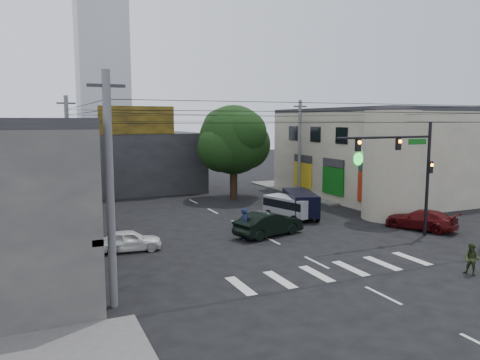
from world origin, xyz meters
TOP-DOWN VIEW (x-y plane):
  - ground at (0.00, 0.00)m, footprint 160.00×160.00m
  - sidewalk_far_right at (18.00, 18.00)m, footprint 16.00×16.00m
  - building_right at (18.00, 13.00)m, footprint 14.00×18.00m
  - corner_column at (11.00, 4.00)m, footprint 4.00×4.00m
  - building_far at (-4.00, 26.00)m, footprint 14.00×10.00m
  - billboard at (-4.00, 21.10)m, footprint 7.00×0.30m
  - tower_distant at (0.00, 70.00)m, footprint 9.00×9.00m
  - street_tree at (4.00, 17.00)m, footprint 6.40×6.40m
  - traffic_gantry at (7.82, -1.00)m, footprint 7.10×0.35m
  - utility_pole_near_left at (-10.50, -4.50)m, footprint 0.32×0.32m
  - utility_pole_far_left at (-10.50, 16.00)m, footprint 0.32×0.32m
  - utility_pole_far_right at (10.50, 16.00)m, footprint 0.32×0.32m
  - dark_sedan at (0.38, 3.04)m, footprint 3.96×5.52m
  - white_compact at (-8.39, 3.17)m, footprint 2.27×3.89m
  - maroon_sedan at (10.50, 0.36)m, footprint 5.44×6.10m
  - silver_minivan at (3.99, 6.71)m, footprint 4.77×3.67m
  - navy_van at (5.18, 7.09)m, footprint 5.93×4.73m
  - traffic_officer at (-1.41, 2.74)m, footprint 1.17×1.17m
  - pedestrian_olive at (5.63, -7.65)m, footprint 1.13×1.08m

SIDE VIEW (x-z plane):
  - ground at x=0.00m, z-range 0.00..0.00m
  - sidewalk_far_right at x=18.00m, z-range 0.00..0.15m
  - white_compact at x=-8.39m, z-range 0.00..1.21m
  - maroon_sedan at x=10.50m, z-range 0.00..1.35m
  - pedestrian_olive at x=5.63m, z-range 0.00..1.53m
  - dark_sedan at x=0.38m, z-range 0.00..1.55m
  - silver_minivan at x=3.99m, z-range 0.00..1.69m
  - navy_van at x=5.18m, z-range 0.00..1.93m
  - traffic_officer at x=-1.41m, z-range 0.00..1.94m
  - building_far at x=-4.00m, z-range 0.00..6.00m
  - building_right at x=18.00m, z-range 0.00..8.00m
  - corner_column at x=11.00m, z-range 0.00..8.00m
  - utility_pole_near_left at x=-10.50m, z-range 0.00..9.20m
  - utility_pole_far_left at x=-10.50m, z-range 0.00..9.20m
  - utility_pole_far_right at x=10.50m, z-range 0.00..9.20m
  - traffic_gantry at x=7.82m, z-range 1.23..8.43m
  - street_tree at x=4.00m, z-range 1.12..9.82m
  - billboard at x=-4.00m, z-range 6.00..8.60m
  - tower_distant at x=0.00m, z-range 0.00..44.00m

